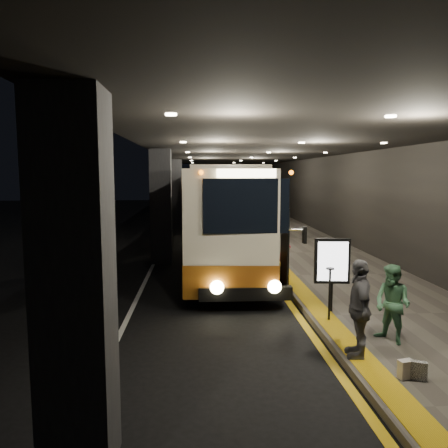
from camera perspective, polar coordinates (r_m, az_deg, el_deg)
name	(u,v)px	position (r m, az deg, el deg)	size (l,w,h in m)	color
ground	(201,288)	(13.41, -2.99, -8.39)	(90.00, 90.00, 0.00)	black
lane_line_white	(157,257)	(18.36, -8.78, -4.35)	(0.12, 50.00, 0.01)	silver
kerb_stripe_yellow	(256,256)	(18.45, 4.20, -4.23)	(0.18, 50.00, 0.01)	gold
sidewalk	(312,254)	(18.91, 11.45, -3.87)	(4.50, 50.00, 0.15)	#514C44
tactile_strip	(268,253)	(18.49, 5.74, -3.75)	(0.50, 50.00, 0.01)	gold
terminal_wall	(367,185)	(19.31, 18.13, 4.89)	(0.10, 50.00, 6.00)	black
support_columns	(161,207)	(17.06, -8.21, 2.27)	(0.80, 24.80, 4.40)	black
canopy	(261,146)	(18.18, 4.80, 10.15)	(9.00, 50.00, 0.40)	black
coach_main	(229,221)	(16.20, 0.66, 0.41)	(3.10, 11.62, 3.59)	beige
coach_second	(210,200)	(30.15, -1.83, 3.21)	(2.81, 11.28, 3.52)	beige
coach_third	(208,191)	(45.00, -2.12, 4.33)	(2.75, 11.29, 3.52)	beige
passenger_boarding	(285,250)	(14.61, 8.01, -3.36)	(0.59, 0.39, 1.61)	#A94F5D
passenger_waiting_green	(392,304)	(9.29, 21.15, -9.72)	(0.76, 0.47, 1.55)	#3C6C4B
passenger_waiting_grey	(359,308)	(8.38, 17.21, -10.47)	(1.05, 0.54, 1.80)	#4A494E
bag_polka	(419,371)	(8.07, 24.09, -17.09)	(0.25, 0.11, 0.31)	black
bag_plain	(406,369)	(8.04, 22.66, -17.10)	(0.24, 0.14, 0.30)	beige
info_sign	(332,262)	(10.79, 13.94, -4.89)	(0.85, 0.19, 1.78)	black
stanchion_post	(329,294)	(10.27, 13.62, -8.94)	(0.05, 0.05, 1.19)	black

